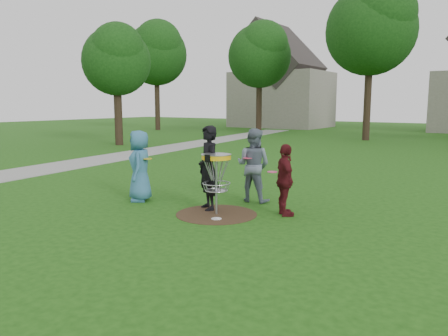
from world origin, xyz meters
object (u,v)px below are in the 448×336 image
Objects in this scene: player_blue at (140,166)px; player_black at (208,168)px; disc_golf_basket at (216,169)px; player_maroon at (285,180)px; player_grey at (253,165)px.

player_black is (1.96, 0.23, 0.08)m from player_blue.
disc_golf_basket is at bearing 49.95° from player_blue.
player_black is 1.23× the size of player_maroon.
player_grey is at bearing 83.85° from player_blue.
player_grey is at bearing 14.63° from player_maroon.
player_grey reaches higher than player_maroon.
disc_golf_basket is at bearing 0.35° from player_black.
player_blue is 0.97× the size of player_grey.
player_grey is (0.43, 1.31, -0.06)m from player_black.
player_black is 1.38m from player_grey.
player_black is at bearing 63.11° from player_maroon.
player_blue is 3.74m from player_maroon.
player_maroon is 1.52m from disc_golf_basket.
player_maroon reaches higher than disc_golf_basket.
player_blue is at bearing 58.33° from player_maroon.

